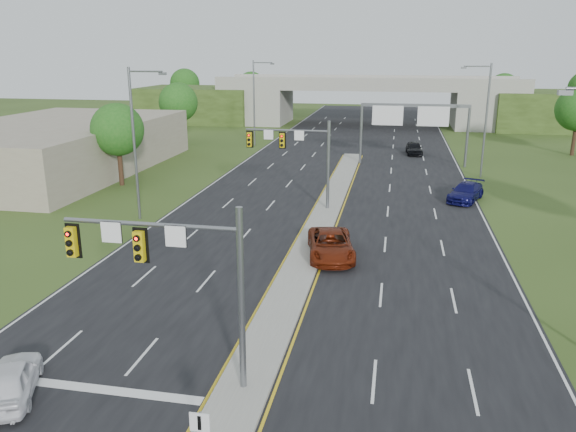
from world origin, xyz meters
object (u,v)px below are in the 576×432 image
(sign_gantry, at_px, (413,117))
(car_far_a, at_px, (331,245))
(overpass, at_px, (368,104))
(car_far_b, at_px, (466,192))
(signal_mast_far, at_px, (299,150))
(car_white, at_px, (11,379))
(signal_mast_near, at_px, (178,267))
(car_far_c, at_px, (414,148))

(sign_gantry, relative_size, car_far_a, 2.04)
(overpass, relative_size, car_far_b, 15.78)
(overpass, relative_size, car_far_a, 14.10)
(signal_mast_far, xyz_separation_m, sign_gantry, (8.95, 19.99, 0.51))
(signal_mast_far, bearing_deg, car_white, -102.15)
(signal_mast_near, bearing_deg, overpass, 88.38)
(signal_mast_near, distance_m, car_far_b, 33.19)
(signal_mast_far, relative_size, sign_gantry, 0.60)
(signal_mast_near, height_order, car_far_c, signal_mast_near)
(car_white, distance_m, car_far_a, 19.07)
(signal_mast_far, xyz_separation_m, overpass, (2.26, 55.07, -1.17))
(car_white, relative_size, car_far_a, 0.72)
(car_far_b, distance_m, car_far_c, 22.24)
(overpass, relative_size, car_white, 19.67)
(signal_mast_far, bearing_deg, car_far_b, 21.26)
(car_white, height_order, car_far_a, car_far_a)
(signal_mast_far, bearing_deg, sign_gantry, 65.89)
(sign_gantry, bearing_deg, car_far_b, -73.77)
(car_far_b, bearing_deg, car_white, -99.28)
(signal_mast_far, bearing_deg, overpass, 87.65)
(signal_mast_near, distance_m, overpass, 80.11)
(signal_mast_near, height_order, car_white, signal_mast_near)
(car_white, bearing_deg, overpass, -120.20)
(car_far_b, bearing_deg, car_far_c, 121.15)
(sign_gantry, bearing_deg, car_white, -107.45)
(signal_mast_far, xyz_separation_m, car_white, (-5.80, -26.93, -4.01))
(overpass, bearing_deg, sign_gantry, -79.21)
(signal_mast_far, distance_m, car_far_a, 11.76)
(car_white, bearing_deg, sign_gantry, -132.03)
(signal_mast_near, relative_size, overpass, 0.09)
(overpass, bearing_deg, car_white, -95.62)
(sign_gantry, relative_size, car_far_c, 2.56)
(overpass, distance_m, car_far_c, 29.05)
(car_far_a, bearing_deg, signal_mast_near, -115.32)
(signal_mast_near, distance_m, car_far_c, 53.09)
(car_white, distance_m, car_far_b, 37.32)
(car_white, height_order, car_far_b, car_far_b)
(car_far_a, distance_m, car_far_c, 37.94)
(car_far_b, bearing_deg, sign_gantry, 127.66)
(signal_mast_near, xyz_separation_m, car_white, (-5.80, -1.93, -4.01))
(car_far_b, xyz_separation_m, car_far_c, (-3.75, 21.92, 0.03))
(signal_mast_far, relative_size, car_far_b, 1.38)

